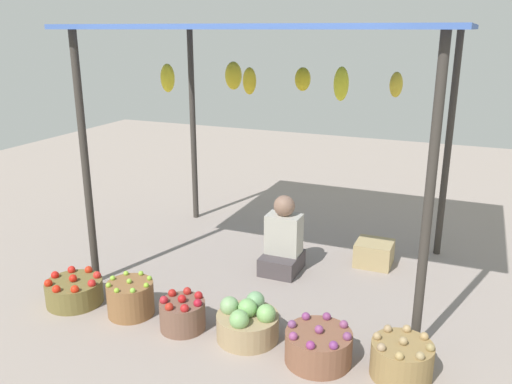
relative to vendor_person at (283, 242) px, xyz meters
name	(u,v)px	position (x,y,z in m)	size (l,w,h in m)	color
ground_plane	(276,266)	(-0.09, 0.06, -0.30)	(14.00, 14.00, 0.00)	gray
market_stall_structure	(278,48)	(-0.10, 0.06, 1.86)	(3.27, 2.27, 2.36)	#38332D
vendor_person	(283,242)	(0.00, 0.00, 0.00)	(0.36, 0.44, 0.78)	#453E40
basket_red_tomatoes	(74,291)	(-1.47, -1.34, -0.19)	(0.49, 0.49, 0.27)	brown
basket_limes	(131,298)	(-0.89, -1.31, -0.15)	(0.39, 0.39, 0.33)	brown
basket_red_apples	(183,314)	(-0.37, -1.33, -0.17)	(0.37, 0.37, 0.30)	brown
basket_cabbages	(248,322)	(0.17, -1.26, -0.16)	(0.49, 0.49, 0.34)	#9E855F
basket_purple_onions	(318,346)	(0.77, -1.34, -0.18)	(0.49, 0.49, 0.29)	brown
basket_potatoes	(402,359)	(1.35, -1.28, -0.17)	(0.43, 0.43, 0.31)	olive
wooden_crate_near_vendor	(374,253)	(0.82, 0.49, -0.18)	(0.36, 0.35, 0.25)	tan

